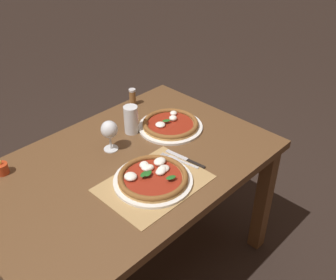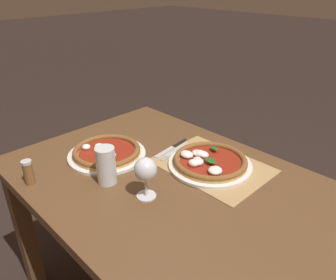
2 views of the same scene
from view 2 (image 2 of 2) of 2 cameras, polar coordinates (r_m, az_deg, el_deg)
The scene contains 9 objects.
dining_table at distance 1.30m, azimuth 1.46°, elevation -11.27°, with size 1.37×0.90×0.74m.
paper_placemat at distance 1.36m, azimuth 7.66°, elevation -4.42°, with size 0.44×0.33×0.00m, color #A88451.
pizza_near at distance 1.34m, azimuth 7.18°, elevation -3.73°, with size 0.34×0.34×0.05m.
pizza_far at distance 1.43m, azimuth -10.63°, elevation -2.07°, with size 0.33×0.33×0.05m.
wine_glass at distance 1.12m, azimuth -3.95°, elevation -5.41°, with size 0.08×0.08×0.16m.
pint_glass at distance 1.23m, azimuth -10.73°, elevation -4.49°, with size 0.07×0.07×0.15m.
fork at distance 1.44m, azimuth 1.11°, elevation -1.96°, with size 0.05×0.20×0.00m.
knife at distance 1.46m, azimuth 0.60°, elevation -1.43°, with size 0.04×0.22×0.01m.
pepper_shaker at distance 1.32m, azimuth -23.14°, elevation -5.17°, with size 0.04×0.04×0.10m.
Camera 2 is at (-0.70, 0.74, 1.44)m, focal length 35.00 mm.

